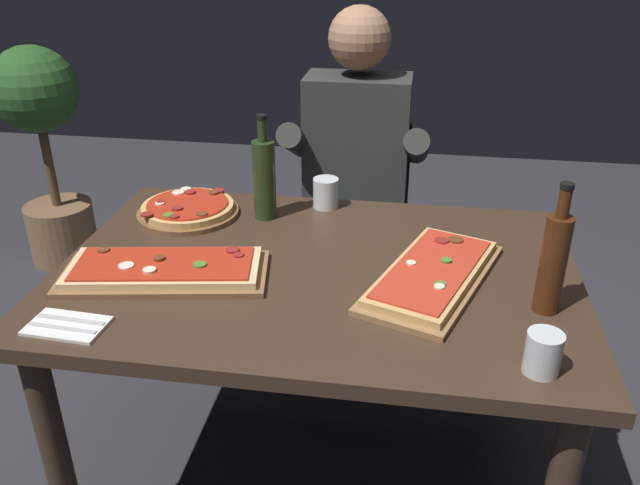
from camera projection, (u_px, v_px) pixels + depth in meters
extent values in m
plane|color=#2D2D33|center=(318.00, 467.00, 2.09)|extent=(6.40, 6.40, 0.00)
cube|color=#3D2B1E|center=(317.00, 273.00, 1.77)|extent=(1.40, 0.96, 0.04)
cylinder|color=#3D2B1E|center=(56.00, 455.00, 1.67)|extent=(0.07, 0.07, 0.70)
cylinder|color=#3D2B1E|center=(169.00, 295.00, 2.37)|extent=(0.07, 0.07, 0.70)
cylinder|color=#3D2B1E|center=(516.00, 325.00, 2.20)|extent=(0.07, 0.07, 0.70)
cube|color=brown|center=(165.00, 274.00, 1.71)|extent=(0.57, 0.32, 0.02)
cube|color=#E5C184|center=(164.00, 268.00, 1.70)|extent=(0.53, 0.28, 0.02)
cube|color=#B72D19|center=(164.00, 264.00, 1.69)|extent=(0.48, 0.25, 0.01)
cylinder|color=maroon|center=(238.00, 255.00, 1.73)|extent=(0.03, 0.03, 0.00)
cylinder|color=#4C7F2D|center=(200.00, 265.00, 1.68)|extent=(0.03, 0.03, 0.01)
cylinder|color=brown|center=(103.00, 250.00, 1.75)|extent=(0.03, 0.03, 0.01)
cylinder|color=maroon|center=(233.00, 250.00, 1.75)|extent=(0.04, 0.04, 0.01)
cylinder|color=brown|center=(159.00, 258.00, 1.71)|extent=(0.03, 0.03, 0.01)
cylinder|color=beige|center=(149.00, 270.00, 1.65)|extent=(0.03, 0.03, 0.01)
cylinder|color=beige|center=(126.00, 266.00, 1.67)|extent=(0.04, 0.04, 0.00)
cube|color=olive|center=(432.00, 278.00, 1.69)|extent=(0.39, 0.56, 0.02)
cube|color=tan|center=(433.00, 272.00, 1.68)|extent=(0.35, 0.51, 0.02)
cube|color=red|center=(433.00, 268.00, 1.67)|extent=(0.32, 0.47, 0.01)
cylinder|color=brown|center=(456.00, 240.00, 1.81)|extent=(0.04, 0.04, 0.01)
cylinder|color=beige|center=(439.00, 286.00, 1.58)|extent=(0.03, 0.03, 0.00)
cylinder|color=maroon|center=(442.00, 241.00, 1.80)|extent=(0.04, 0.04, 0.00)
cylinder|color=beige|center=(411.00, 263.00, 1.69)|extent=(0.03, 0.03, 0.00)
cylinder|color=#4C7F2D|center=(446.00, 260.00, 1.70)|extent=(0.03, 0.03, 0.01)
cylinder|color=#4C7F2D|center=(440.00, 284.00, 1.59)|extent=(0.03, 0.03, 0.00)
cylinder|color=brown|center=(188.00, 213.00, 2.06)|extent=(0.32, 0.32, 0.02)
cylinder|color=tan|center=(188.00, 208.00, 2.05)|extent=(0.29, 0.29, 0.02)
cylinder|color=#B72D19|center=(187.00, 204.00, 2.05)|extent=(0.26, 0.26, 0.01)
cylinder|color=maroon|center=(218.00, 191.00, 2.13)|extent=(0.04, 0.04, 0.01)
cylinder|color=maroon|center=(147.00, 214.00, 1.96)|extent=(0.04, 0.04, 0.00)
cylinder|color=brown|center=(202.00, 214.00, 1.97)|extent=(0.04, 0.04, 0.00)
cylinder|color=beige|center=(160.00, 203.00, 2.04)|extent=(0.03, 0.03, 0.01)
cylinder|color=maroon|center=(160.00, 202.00, 2.05)|extent=(0.03, 0.03, 0.01)
cylinder|color=brown|center=(213.00, 193.00, 2.11)|extent=(0.03, 0.03, 0.01)
cylinder|color=beige|center=(178.00, 192.00, 2.12)|extent=(0.04, 0.04, 0.00)
cylinder|color=maroon|center=(177.00, 208.00, 2.00)|extent=(0.03, 0.03, 0.01)
cylinder|color=maroon|center=(174.00, 217.00, 1.95)|extent=(0.03, 0.03, 0.01)
cylinder|color=maroon|center=(190.00, 192.00, 2.12)|extent=(0.04, 0.04, 0.01)
cylinder|color=#4C7F2D|center=(168.00, 215.00, 1.96)|extent=(0.03, 0.03, 0.00)
cylinder|color=beige|center=(186.00, 189.00, 2.14)|extent=(0.03, 0.03, 0.01)
cylinder|color=#47230F|center=(553.00, 265.00, 1.51)|extent=(0.06, 0.06, 0.25)
cylinder|color=#47230F|center=(564.00, 203.00, 1.44)|extent=(0.03, 0.03, 0.07)
cylinder|color=black|center=(567.00, 186.00, 1.42)|extent=(0.03, 0.03, 0.01)
cylinder|color=#233819|center=(264.00, 180.00, 2.00)|extent=(0.07, 0.07, 0.25)
cylinder|color=#233819|center=(262.00, 130.00, 1.93)|extent=(0.03, 0.03, 0.07)
cylinder|color=black|center=(262.00, 117.00, 1.91)|extent=(0.03, 0.03, 0.01)
cylinder|color=silver|center=(326.00, 193.00, 2.10)|extent=(0.08, 0.08, 0.10)
cylinder|color=silver|center=(543.00, 353.00, 1.33)|extent=(0.08, 0.08, 0.09)
cube|color=white|center=(67.00, 326.00, 1.50)|extent=(0.19, 0.12, 0.01)
cube|color=silver|center=(62.00, 328.00, 1.48)|extent=(0.17, 0.02, 0.00)
cube|color=silver|center=(71.00, 320.00, 1.51)|extent=(0.17, 0.02, 0.00)
cube|color=black|center=(354.00, 242.00, 2.58)|extent=(0.44, 0.44, 0.04)
cube|color=black|center=(361.00, 171.00, 2.65)|extent=(0.40, 0.04, 0.42)
cylinder|color=black|center=(300.00, 311.00, 2.54)|extent=(0.04, 0.04, 0.41)
cylinder|color=black|center=(396.00, 320.00, 2.49)|extent=(0.04, 0.04, 0.41)
cylinder|color=black|center=(315.00, 265.00, 2.88)|extent=(0.04, 0.04, 0.41)
cylinder|color=black|center=(401.00, 272.00, 2.82)|extent=(0.04, 0.04, 0.41)
cylinder|color=#23232D|center=(323.00, 307.00, 2.53)|extent=(0.11, 0.11, 0.45)
cylinder|color=#23232D|center=(373.00, 312.00, 2.50)|extent=(0.11, 0.11, 0.45)
cube|color=#23232D|center=(352.00, 235.00, 2.46)|extent=(0.34, 0.40, 0.12)
cube|color=#2D332D|center=(357.00, 146.00, 2.40)|extent=(0.38, 0.22, 0.52)
sphere|color=#A37556|center=(360.00, 38.00, 2.23)|extent=(0.22, 0.22, 0.22)
cylinder|color=#2D332D|center=(296.00, 141.00, 2.38)|extent=(0.09, 0.31, 0.21)
cylinder|color=#2D332D|center=(416.00, 147.00, 2.32)|extent=(0.09, 0.31, 0.21)
cylinder|color=#846042|center=(62.00, 231.00, 3.32)|extent=(0.33, 0.33, 0.30)
cylinder|color=brown|center=(49.00, 165.00, 3.16)|extent=(0.04, 0.04, 0.42)
sphere|color=#285623|center=(34.00, 89.00, 2.99)|extent=(0.40, 0.40, 0.40)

